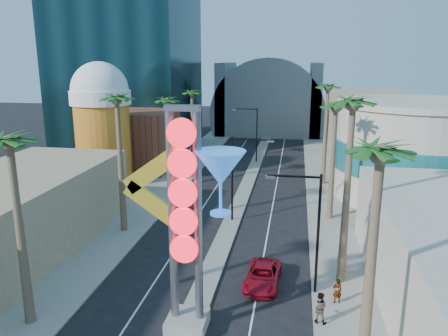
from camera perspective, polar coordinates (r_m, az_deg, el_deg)
sidewalk_west at (r=57.03m, az=-6.18°, el=-0.93°), size 5.00×100.00×0.15m
sidewalk_east at (r=55.14m, az=13.22°, el=-1.75°), size 5.00×100.00×0.15m
median at (r=58.17m, az=3.67°, el=-0.57°), size 1.60×84.00×0.15m
brick_filler_west at (r=60.98m, az=-11.42°, el=3.64°), size 10.00×10.00×8.00m
filler_east at (r=67.53m, az=18.33°, el=5.06°), size 10.00×20.00×10.00m
beer_mug at (r=53.50m, az=-15.66°, el=6.13°), size 7.00×7.00×14.50m
turquoise_building at (r=50.48m, az=23.55°, el=2.03°), size 16.60×16.60×10.60m
canopy at (r=90.78m, az=5.96°, el=7.39°), size 22.00×16.00×22.00m
neon_sign at (r=22.76m, az=-3.17°, el=-5.06°), size 6.53×2.60×12.55m
streetlight_0 at (r=39.59m, az=1.87°, el=-0.38°), size 3.79×0.25×8.00m
streetlight_1 at (r=63.09m, az=3.81°, el=5.04°), size 3.79×0.25×8.00m
streetlight_2 at (r=27.86m, az=11.28°, el=-7.08°), size 3.45×0.25×8.00m
palm_0 at (r=25.23m, az=-26.10°, el=1.60°), size 2.40×2.40×11.70m
palm_1 at (r=37.21m, az=-13.77°, el=7.61°), size 2.40×2.40×12.70m
palm_2 at (r=50.45m, az=-7.44°, el=7.96°), size 2.40×2.40×11.20m
palm_3 at (r=61.98m, az=-4.21°, el=9.16°), size 2.40×2.40×11.20m
palm_4 at (r=18.84m, az=19.63°, el=-0.20°), size 2.40×2.40×12.20m
palm_5 at (r=28.42m, az=16.41°, el=6.46°), size 2.40×2.40×13.20m
palm_6 at (r=40.44m, az=14.36°, el=6.79°), size 2.40×2.40×11.70m
palm_7 at (r=52.26m, az=13.39°, el=9.39°), size 2.40×2.40×12.70m
red_pickup at (r=30.17m, az=5.09°, el=-13.84°), size 2.44×4.86×1.32m
pedestrian_a at (r=28.59m, az=14.56°, el=-15.27°), size 0.67×0.53×1.62m
pedestrian_b at (r=26.50m, az=12.37°, el=-17.38°), size 1.04×0.90×1.84m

